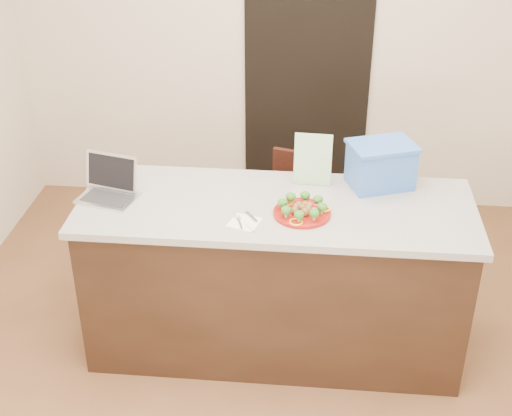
# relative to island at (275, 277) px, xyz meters

# --- Properties ---
(ground) EXTENTS (4.00, 4.00, 0.00)m
(ground) POSITION_rel_island_xyz_m (0.00, -0.25, -0.46)
(ground) COLOR brown
(ground) RESTS_ON ground
(room_shell) EXTENTS (4.00, 4.00, 4.00)m
(room_shell) POSITION_rel_island_xyz_m (0.00, -0.25, 1.16)
(room_shell) COLOR white
(room_shell) RESTS_ON ground
(doorway) EXTENTS (0.90, 0.02, 2.00)m
(doorway) POSITION_rel_island_xyz_m (0.10, 1.73, 0.54)
(doorway) COLOR black
(doorway) RESTS_ON ground
(island) EXTENTS (2.06, 0.76, 0.92)m
(island) POSITION_rel_island_xyz_m (0.00, 0.00, 0.00)
(island) COLOR black
(island) RESTS_ON ground
(plate) EXTENTS (0.29, 0.29, 0.02)m
(plate) POSITION_rel_island_xyz_m (0.14, -0.09, 0.47)
(plate) COLOR maroon
(plate) RESTS_ON island
(meatballs) EXTENTS (0.12, 0.11, 0.04)m
(meatballs) POSITION_rel_island_xyz_m (0.14, -0.09, 0.50)
(meatballs) COLOR brown
(meatballs) RESTS_ON plate
(broccoli) EXTENTS (0.25, 0.25, 0.04)m
(broccoli) POSITION_rel_island_xyz_m (0.14, -0.09, 0.51)
(broccoli) COLOR #215316
(broccoli) RESTS_ON plate
(pepper_rings) EXTENTS (0.26, 0.26, 0.01)m
(pepper_rings) POSITION_rel_island_xyz_m (0.14, -0.09, 0.48)
(pepper_rings) COLOR gold
(pepper_rings) RESTS_ON plate
(napkin) EXTENTS (0.18, 0.18, 0.01)m
(napkin) POSITION_rel_island_xyz_m (-0.14, -0.20, 0.46)
(napkin) COLOR silver
(napkin) RESTS_ON island
(fork) EXTENTS (0.04, 0.13, 0.00)m
(fork) POSITION_rel_island_xyz_m (-0.16, -0.20, 0.47)
(fork) COLOR #B0B1B5
(fork) RESTS_ON napkin
(knife) EXTENTS (0.08, 0.19, 0.01)m
(knife) POSITION_rel_island_xyz_m (-0.11, -0.22, 0.47)
(knife) COLOR silver
(knife) RESTS_ON napkin
(yogurt_bottle) EXTENTS (0.03, 0.03, 0.07)m
(yogurt_bottle) POSITION_rel_island_xyz_m (0.20, -0.11, 0.49)
(yogurt_bottle) COLOR white
(yogurt_bottle) RESTS_ON island
(laptop) EXTENTS (0.34, 0.30, 0.21)m
(laptop) POSITION_rel_island_xyz_m (-0.88, 0.02, 0.51)
(laptop) COLOR silver
(laptop) RESTS_ON island
(leaflet) EXTENTS (0.20, 0.05, 0.29)m
(leaflet) POSITION_rel_island_xyz_m (0.18, 0.25, 0.60)
(leaflet) COLOR white
(leaflet) RESTS_ON island
(blue_box) EXTENTS (0.41, 0.35, 0.25)m
(blue_box) POSITION_rel_island_xyz_m (0.54, 0.26, 0.58)
(blue_box) COLOR #3261B6
(blue_box) RESTS_ON island
(chair) EXTENTS (0.46, 0.47, 0.85)m
(chair) POSITION_rel_island_xyz_m (0.11, 0.70, 0.02)
(chair) COLOR black
(chair) RESTS_ON ground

